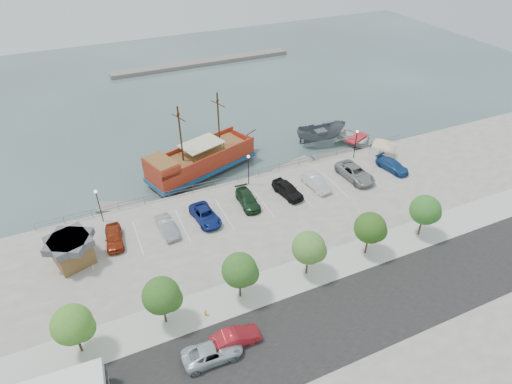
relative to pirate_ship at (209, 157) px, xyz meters
name	(u,v)px	position (x,y,z in m)	size (l,w,h in m)	color
ground	(271,220)	(2.87, -13.50, -1.86)	(160.00, 160.00, 0.00)	#3A494C
land_slab	(384,366)	(2.87, -34.50, -1.46)	(100.00, 58.00, 1.20)	gray
street	(350,315)	(2.87, -29.50, -0.85)	(100.00, 8.00, 0.04)	black
sidewalk	(315,270)	(2.87, -23.50, -0.84)	(100.00, 4.00, 0.05)	silver
seawall_railing	(245,176)	(2.87, -5.70, -0.33)	(50.00, 0.06, 1.00)	slate
far_shore	(203,63)	(12.87, 41.50, -1.46)	(40.00, 3.00, 0.80)	slate
pirate_ship	(209,157)	(0.00, 0.00, 0.00)	(17.89, 9.98, 11.09)	#A22A15
patrol_boat	(320,135)	(17.70, -0.04, -0.38)	(2.88, 7.66, 2.96)	#575E66
speedboat	(356,140)	(22.59, -2.52, -1.11)	(5.12, 7.17, 1.49)	silver
dock_west	(125,207)	(-12.32, -4.30, -1.67)	(6.66, 1.90, 0.38)	gray
dock_mid	(292,166)	(10.70, -4.30, -1.67)	(6.43, 1.84, 0.37)	gray
dock_east	(335,155)	(17.71, -4.30, -1.67)	(6.67, 1.90, 0.38)	slate
shed	(71,250)	(-18.64, -12.49, 0.78)	(4.67, 4.67, 3.08)	brown
canopy_tent	(384,139)	(22.61, -8.30, 1.89)	(4.03, 4.03, 3.16)	slate
street_van	(213,352)	(-9.55, -28.42, -0.18)	(2.25, 4.88, 1.36)	silver
street_sedan	(236,338)	(-7.38, -27.95, -0.17)	(1.46, 4.19, 1.38)	#B31C25
fire_hydrant	(206,313)	(-8.76, -24.30, -0.49)	(0.24, 0.24, 0.68)	gold
lamp_post_left	(98,200)	(-15.13, -7.00, 2.08)	(0.36, 0.36, 4.28)	black
lamp_post_mid	(248,165)	(2.87, -7.00, 2.08)	(0.36, 0.36, 4.28)	black
lamp_post_right	(356,139)	(18.87, -7.00, 2.08)	(0.36, 0.36, 4.28)	black
tree_a	(74,325)	(-18.98, -23.57, 2.44)	(3.30, 3.20, 5.00)	#473321
tree_b	(163,296)	(-11.98, -23.57, 2.44)	(3.30, 3.20, 5.00)	#473321
tree_c	(241,271)	(-4.98, -23.57, 2.44)	(3.30, 3.20, 5.00)	#473321
tree_d	(310,249)	(2.02, -23.57, 2.44)	(3.30, 3.20, 5.00)	#473321
tree_e	(372,229)	(9.02, -23.57, 2.44)	(3.30, 3.20, 5.00)	#473321
tree_f	(426,211)	(16.02, -23.57, 2.44)	(3.30, 3.20, 5.00)	#473321
parked_car_a	(114,237)	(-14.49, -11.23, -0.11)	(1.78, 4.41, 1.50)	maroon
parked_car_b	(167,227)	(-8.92, -11.78, -0.15)	(1.50, 4.31, 1.42)	#9A9DA8
parked_car_c	(205,215)	(-4.46, -11.60, -0.16)	(2.30, 4.99, 1.39)	navy
parked_car_d	(248,200)	(1.08, -10.84, -0.16)	(1.96, 4.83, 1.40)	#17331C
parked_car_e	(288,189)	(6.31, -11.06, -0.05)	(1.91, 4.75, 1.62)	black
parked_car_f	(316,182)	(10.31, -11.10, -0.10)	(1.60, 4.59, 1.51)	silver
parked_car_g	(355,173)	(15.99, -11.36, -0.04)	(2.71, 5.87, 1.63)	gray
parked_car_h	(392,165)	(21.73, -11.71, -0.16)	(1.95, 4.80, 1.39)	navy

